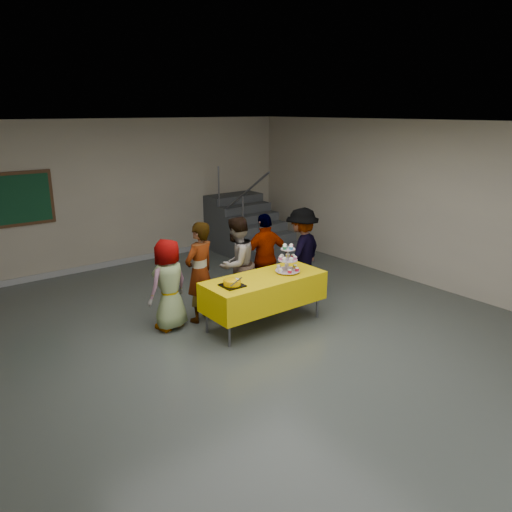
# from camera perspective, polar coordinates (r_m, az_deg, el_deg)

# --- Properties ---
(room_shell) EXTENTS (10.00, 10.04, 3.02)m
(room_shell) POSITION_cam_1_polar(r_m,az_deg,el_deg) (6.30, 1.64, 6.93)
(room_shell) COLOR #4C514C
(room_shell) RESTS_ON ground
(bake_table) EXTENTS (1.88, 0.78, 0.77)m
(bake_table) POSITION_cam_1_polar(r_m,az_deg,el_deg) (7.50, 0.93, -3.96)
(bake_table) COLOR #595960
(bake_table) RESTS_ON ground
(cupcake_stand) EXTENTS (0.38, 0.38, 0.44)m
(cupcake_stand) POSITION_cam_1_polar(r_m,az_deg,el_deg) (7.60, 3.65, -0.58)
(cupcake_stand) COLOR silver
(cupcake_stand) RESTS_ON bake_table
(bear_cake) EXTENTS (0.32, 0.36, 0.12)m
(bear_cake) POSITION_cam_1_polar(r_m,az_deg,el_deg) (7.05, -2.74, -3.00)
(bear_cake) COLOR black
(bear_cake) RESTS_ON bake_table
(schoolchild_a) EXTENTS (0.76, 0.60, 1.38)m
(schoolchild_a) POSITION_cam_1_polar(r_m,az_deg,el_deg) (7.47, -9.94, -3.23)
(schoolchild_a) COLOR slate
(schoolchild_a) RESTS_ON ground
(schoolchild_b) EXTENTS (0.66, 0.53, 1.57)m
(schoolchild_b) POSITION_cam_1_polar(r_m,az_deg,el_deg) (7.65, -6.45, -1.85)
(schoolchild_b) COLOR slate
(schoolchild_b) RESTS_ON ground
(schoolchild_c) EXTENTS (0.89, 0.79, 1.54)m
(schoolchild_c) POSITION_cam_1_polar(r_m,az_deg,el_deg) (8.05, -2.25, -0.93)
(schoolchild_c) COLOR slate
(schoolchild_c) RESTS_ON ground
(schoolchild_d) EXTENTS (0.94, 0.53, 1.52)m
(schoolchild_d) POSITION_cam_1_polar(r_m,az_deg,el_deg) (8.41, 1.10, -0.23)
(schoolchild_d) COLOR slate
(schoolchild_d) RESTS_ON ground
(schoolchild_e) EXTENTS (1.14, 0.89, 1.56)m
(schoolchild_e) POSITION_cam_1_polar(r_m,az_deg,el_deg) (8.71, 5.24, 0.43)
(schoolchild_e) COLOR slate
(schoolchild_e) RESTS_ON ground
(staircase) EXTENTS (1.30, 2.40, 2.04)m
(staircase) POSITION_cam_1_polar(r_m,az_deg,el_deg) (11.43, -0.91, 2.86)
(staircase) COLOR #424447
(staircase) RESTS_ON ground
(noticeboard) EXTENTS (1.30, 0.05, 1.00)m
(noticeboard) POSITION_cam_1_polar(r_m,az_deg,el_deg) (10.09, -25.73, 5.86)
(noticeboard) COLOR #472B16
(noticeboard) RESTS_ON ground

